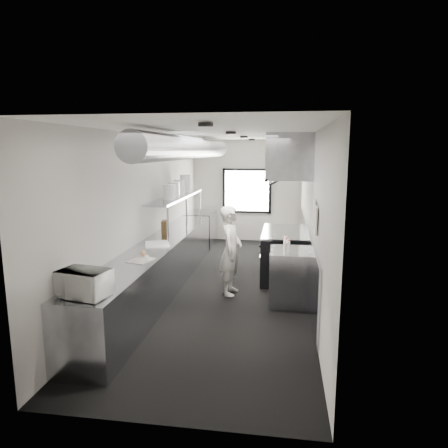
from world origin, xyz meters
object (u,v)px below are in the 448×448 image
(exhaust_hood, at_px, (289,157))
(pass_shelf, at_px, (177,197))
(bottle_station, at_px, (290,277))
(knife_block, at_px, (165,227))
(plate_stack_b, at_px, (174,190))
(line_cook, at_px, (231,250))
(cutting_board, at_px, (157,244))
(range, at_px, (283,254))
(plate_stack_d, at_px, (185,183))
(squeeze_bottle_a, at_px, (285,249))
(squeeze_bottle_d, at_px, (287,244))
(squeeze_bottle_b, at_px, (288,247))
(far_work_table, at_px, (201,229))
(deli_tub_a, at_px, (98,276))
(deli_tub_b, at_px, (100,275))
(prep_counter, at_px, (159,267))
(microwave, at_px, (84,283))
(squeeze_bottle_e, at_px, (285,241))
(plate_stack_c, at_px, (179,187))
(small_plate, at_px, (143,257))
(plate_stack_a, at_px, (169,192))
(squeeze_bottle_c, at_px, (286,245))

(exhaust_hood, bearing_deg, pass_shelf, 172.53)
(bottle_station, bearing_deg, exhaust_hood, 92.18)
(knife_block, bearing_deg, exhaust_hood, 3.63)
(plate_stack_b, bearing_deg, knife_block, -97.60)
(exhaust_hood, bearing_deg, line_cook, -131.16)
(exhaust_hood, xyz_separation_m, cutting_board, (-2.22, -1.34, -1.48))
(range, bearing_deg, plate_stack_d, 153.40)
(squeeze_bottle_a, bearing_deg, squeeze_bottle_d, 85.31)
(squeeze_bottle_b, bearing_deg, far_work_table, 119.06)
(bottle_station, distance_m, cutting_board, 2.32)
(far_work_table, distance_m, line_cook, 3.84)
(pass_shelf, height_order, deli_tub_a, pass_shelf)
(deli_tub_b, bearing_deg, far_work_table, 88.89)
(prep_counter, xyz_separation_m, squeeze_bottle_d, (2.25, -0.07, 0.53))
(prep_counter, height_order, deli_tub_b, deli_tub_b)
(range, xyz_separation_m, plate_stack_b, (-2.24, 0.08, 1.25))
(microwave, bearing_deg, prep_counter, 100.38)
(deli_tub_a, height_order, squeeze_bottle_e, squeeze_bottle_e)
(knife_block, height_order, squeeze_bottle_b, knife_block)
(range, xyz_separation_m, microwave, (-2.19, -3.89, 0.58))
(plate_stack_b, relative_size, squeeze_bottle_a, 1.62)
(range, height_order, plate_stack_c, plate_stack_c)
(knife_block, relative_size, plate_stack_d, 0.66)
(small_plate, bearing_deg, microwave, -92.44)
(microwave, distance_m, squeeze_bottle_a, 3.13)
(pass_shelf, distance_m, far_work_table, 2.45)
(plate_stack_b, bearing_deg, far_work_table, 88.77)
(far_work_table, distance_m, plate_stack_c, 2.39)
(bottle_station, relative_size, cutting_board, 1.67)
(pass_shelf, relative_size, squeeze_bottle_e, 16.54)
(plate_stack_a, distance_m, squeeze_bottle_d, 2.57)
(squeeze_bottle_a, height_order, squeeze_bottle_e, squeeze_bottle_a)
(pass_shelf, bearing_deg, knife_block, -96.07)
(knife_block, relative_size, squeeze_bottle_b, 1.37)
(squeeze_bottle_b, bearing_deg, small_plate, -164.44)
(deli_tub_b, bearing_deg, squeeze_bottle_d, 40.46)
(microwave, relative_size, squeeze_bottle_c, 2.83)
(far_work_table, bearing_deg, prep_counter, -90.00)
(knife_block, bearing_deg, far_work_table, 81.92)
(knife_block, bearing_deg, deli_tub_a, -95.96)
(squeeze_bottle_e, bearing_deg, exhaust_hood, 88.46)
(bottle_station, height_order, deli_tub_b, deli_tub_b)
(pass_shelf, relative_size, plate_stack_b, 9.86)
(range, distance_m, cutting_board, 2.58)
(squeeze_bottle_b, bearing_deg, pass_shelf, 140.98)
(squeeze_bottle_c, bearing_deg, squeeze_bottle_d, 83.31)
(line_cook, bearing_deg, plate_stack_c, 43.70)
(deli_tub_a, relative_size, deli_tub_b, 0.91)
(pass_shelf, relative_size, far_work_table, 2.50)
(deli_tub_a, distance_m, squeeze_bottle_a, 2.84)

